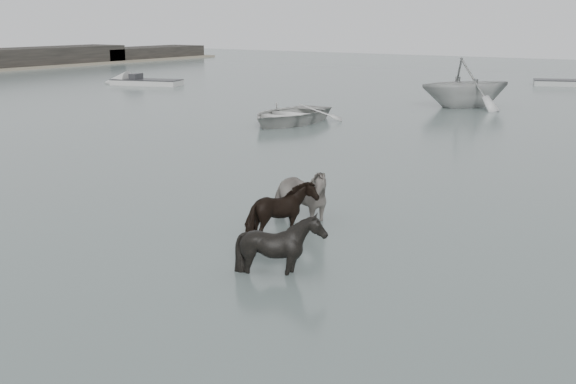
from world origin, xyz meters
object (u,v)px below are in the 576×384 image
(pony_pinto, at_px, (299,185))
(pony_dark, at_px, (283,205))
(pony_black, at_px, (281,235))
(rowboat_lead, at_px, (289,112))

(pony_pinto, relative_size, pony_dark, 1.40)
(pony_black, distance_m, rowboat_lead, 18.43)
(pony_pinto, height_order, rowboat_lead, pony_pinto)
(pony_pinto, height_order, pony_dark, pony_pinto)
(pony_black, bearing_deg, rowboat_lead, 48.69)
(pony_black, relative_size, rowboat_lead, 0.29)
(pony_pinto, distance_m, pony_dark, 1.28)
(rowboat_lead, bearing_deg, pony_pinto, -56.58)
(pony_dark, height_order, pony_black, pony_black)
(pony_black, bearing_deg, pony_pinto, 43.24)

